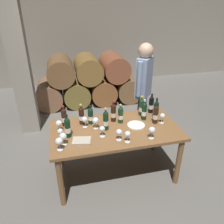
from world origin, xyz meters
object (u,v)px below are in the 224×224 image
at_px(wine_bottle_2, 113,112).
at_px(wine_bottle_7, 141,107).
at_px(wine_glass_4, 60,132).
at_px(wine_glass_8, 152,130).
at_px(wine_glass_5, 59,142).
at_px(wine_glass_7, 128,135).
at_px(wine_bottle_0, 144,111).
at_px(wine_bottle_6, 81,115).
at_px(wine_bottle_8, 68,127).
at_px(wine_glass_1, 119,133).
at_px(wine_glass_6, 102,129).
at_px(serving_plate, 136,125).
at_px(wine_glass_3, 162,116).
at_px(dining_table, 115,134).
at_px(tasting_notebook, 82,141).
at_px(wine_bottle_3, 64,117).
at_px(wine_bottle_11, 121,115).
at_px(wine_bottle_5, 151,104).
at_px(wine_glass_10, 96,121).
at_px(wine_bottle_10, 106,120).
at_px(sommelier_presenting, 143,85).
at_px(wine_glass_9, 63,137).
at_px(wine_bottle_4, 156,114).
at_px(wine_bottle_1, 91,116).
at_px(wine_glass_2, 59,124).
at_px(wine_glass_0, 85,120).
at_px(wine_bottle_9, 156,110).

xyz_separation_m(wine_bottle_2, wine_bottle_7, (0.44, 0.08, -0.00)).
bearing_deg(wine_glass_4, wine_glass_8, -12.69).
height_order(wine_glass_5, wine_glass_7, wine_glass_5).
distance_m(wine_bottle_0, wine_bottle_6, 0.88).
relative_size(wine_bottle_8, wine_glass_1, 2.13).
bearing_deg(wine_glass_6, serving_plate, 16.58).
xyz_separation_m(wine_glass_6, wine_glass_8, (0.58, -0.18, 0.01)).
bearing_deg(wine_glass_3, wine_glass_1, -159.61).
xyz_separation_m(dining_table, tasting_notebook, (-0.47, -0.20, 0.11)).
height_order(wine_bottle_3, wine_bottle_11, wine_bottle_3).
relative_size(wine_bottle_5, wine_glass_1, 2.04).
relative_size(wine_bottle_0, wine_glass_10, 1.87).
height_order(wine_bottle_10, wine_glass_7, wine_bottle_10).
xyz_separation_m(wine_bottle_0, wine_glass_8, (-0.08, -0.47, -0.02)).
height_order(wine_glass_3, sommelier_presenting, sommelier_presenting).
bearing_deg(wine_bottle_6, wine_glass_9, -121.19).
bearing_deg(wine_bottle_4, wine_glass_6, -168.24).
height_order(wine_bottle_1, wine_glass_2, wine_bottle_1).
bearing_deg(wine_bottle_3, wine_bottle_1, -4.82).
bearing_deg(wine_bottle_7, wine_glass_3, -56.22).
distance_m(wine_bottle_10, wine_glass_2, 0.60).
bearing_deg(sommelier_presenting, wine_glass_4, -149.11).
bearing_deg(wine_bottle_2, wine_glass_3, -18.62).
height_order(wine_bottle_2, wine_glass_5, wine_bottle_2).
height_order(wine_glass_0, wine_glass_6, wine_glass_0).
height_order(wine_bottle_7, wine_glass_5, wine_bottle_7).
bearing_deg(tasting_notebook, wine_bottle_4, 23.90).
xyz_separation_m(wine_glass_1, tasting_notebook, (-0.45, 0.06, -0.09)).
relative_size(dining_table, wine_glass_0, 11.14).
bearing_deg(wine_bottle_1, wine_glass_8, -38.49).
relative_size(wine_glass_4, wine_glass_7, 0.98).
xyz_separation_m(wine_bottle_4, wine_bottle_8, (-1.19, -0.07, 0.00)).
relative_size(wine_bottle_4, wine_glass_1, 2.07).
relative_size(wine_glass_3, sommelier_presenting, 0.09).
bearing_deg(wine_bottle_5, wine_glass_8, -111.89).
bearing_deg(serving_plate, wine_glass_3, -2.46).
height_order(dining_table, wine_bottle_5, wine_bottle_5).
relative_size(wine_glass_2, wine_glass_3, 1.05).
bearing_deg(wine_glass_4, wine_bottle_6, 46.79).
bearing_deg(wine_bottle_9, wine_bottle_1, 175.89).
relative_size(wine_bottle_6, wine_bottle_11, 1.07).
xyz_separation_m(wine_bottle_1, wine_bottle_7, (0.76, 0.07, 0.01)).
xyz_separation_m(wine_bottle_0, serving_plate, (-0.17, -0.15, -0.12)).
relative_size(wine_bottle_3, wine_glass_7, 2.01).
bearing_deg(wine_bottle_11, wine_glass_1, -108.05).
relative_size(wine_bottle_2, wine_glass_3, 2.12).
relative_size(wine_bottle_1, wine_glass_6, 1.89).
bearing_deg(wine_bottle_10, wine_glass_9, -158.62).
distance_m(wine_bottle_3, wine_glass_10, 0.43).
relative_size(wine_bottle_2, wine_bottle_10, 1.00).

